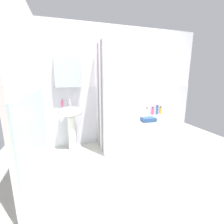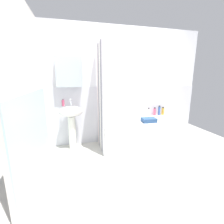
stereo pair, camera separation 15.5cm
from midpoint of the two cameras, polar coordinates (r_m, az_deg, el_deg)
ground_plane at (r=2.57m, az=13.62°, el=-20.83°), size 4.80×5.60×0.04m
wall_back_tiled at (r=3.30m, az=3.45°, el=8.44°), size 3.60×0.18×2.40m
wall_left_tiled at (r=2.30m, az=-27.05°, el=4.57°), size 0.07×1.81×2.40m
sink at (r=3.00m, az=-13.47°, el=-2.24°), size 0.44×0.34×0.86m
faucet at (r=3.03m, az=-13.78°, el=3.47°), size 0.03×0.12×0.12m
soap_dispenser at (r=3.01m, az=-16.38°, el=3.28°), size 0.05×0.05×0.14m
bathtub at (r=3.27m, az=11.47°, el=-7.46°), size 1.59×0.68×0.54m
shower_curtain at (r=2.84m, az=-2.81°, el=4.89°), size 0.01×0.68×2.00m
lotion_bottle at (r=3.74m, az=19.56°, el=0.30°), size 0.06×0.06×0.18m
body_wash_bottle at (r=3.66m, az=18.38°, el=0.46°), size 0.05×0.05×0.22m
conditioner_bottle at (r=3.63m, az=16.79°, el=0.13°), size 0.06×0.06×0.18m
shampoo_bottle at (r=3.54m, az=14.69°, el=-0.03°), size 0.05×0.05×0.18m
towel_folded at (r=3.07m, az=14.98°, el=-2.90°), size 0.28×0.20×0.08m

